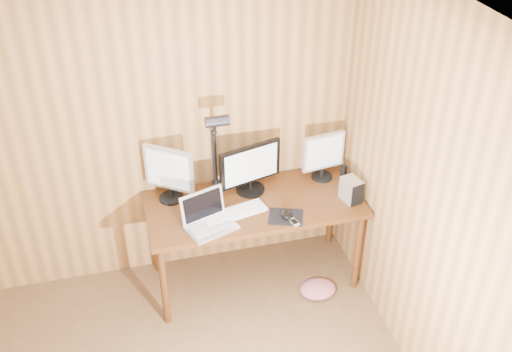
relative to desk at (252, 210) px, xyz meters
name	(u,v)px	position (x,y,z in m)	size (l,w,h in m)	color
desk	(252,210)	(0.00, 0.00, 0.00)	(1.60, 0.70, 0.75)	#4C270F
monitor_center	(250,168)	(0.01, 0.09, 0.32)	(0.49, 0.22, 0.39)	black
monitor_left	(169,173)	(-0.59, 0.13, 0.36)	(0.33, 0.25, 0.44)	black
monitor_right	(323,155)	(0.60, 0.12, 0.33)	(0.34, 0.16, 0.39)	black
laptop	(208,218)	(-0.38, -0.25, 0.18)	(0.40, 0.35, 0.24)	silver
keyboard	(234,213)	(-0.18, -0.17, 0.13)	(0.50, 0.25, 0.02)	silver
mousepad	(286,217)	(0.18, -0.30, 0.12)	(0.24, 0.20, 0.00)	black
mouse	(286,214)	(0.18, -0.30, 0.15)	(0.07, 0.12, 0.04)	black
hard_drive	(351,190)	(0.70, -0.22, 0.21)	(0.15, 0.18, 0.18)	silver
phone	(294,222)	(0.21, -0.38, 0.13)	(0.07, 0.10, 0.01)	silver
speaker	(344,172)	(0.76, 0.07, 0.18)	(0.05, 0.05, 0.12)	black
desk_lamp	(216,140)	(-0.23, 0.14, 0.57)	(0.17, 0.24, 0.73)	black
fabric_pile	(318,289)	(0.44, -0.37, -0.58)	(0.29, 0.23, 0.09)	#B65865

